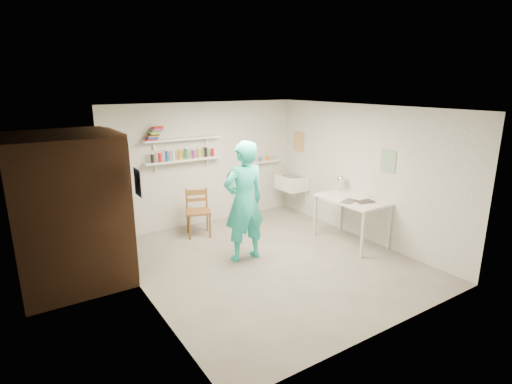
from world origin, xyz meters
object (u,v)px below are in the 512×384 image
belfast_sink (292,183)px  desk_lamp (341,179)px  wall_clock (237,179)px  wooden_chair (198,212)px  work_table (351,221)px  man (244,202)px

belfast_sink → desk_lamp: (0.09, -1.36, 0.34)m
wall_clock → wooden_chair: (-0.18, 1.11, -0.82)m
wall_clock → work_table: size_ratio=0.28×
work_table → desk_lamp: bearing=67.6°
man → wooden_chair: size_ratio=2.08×
belfast_sink → man: size_ratio=0.31×
work_table → wall_clock: bearing=160.9°
belfast_sink → wooden_chair: wooden_chair is taller
man → work_table: bearing=167.7°
belfast_sink → wooden_chair: (-2.22, -0.07, -0.24)m
wooden_chair → work_table: (2.11, -1.78, -0.05)m
wooden_chair → desk_lamp: (2.31, -1.29, 0.57)m
wall_clock → work_table: bearing=-18.3°
belfast_sink → wooden_chair: size_ratio=0.65×
wall_clock → work_table: 2.22m
belfast_sink → wall_clock: wall_clock is taller
desk_lamp → wall_clock: bearing=175.2°
work_table → wooden_chair: bearing=139.9°
wooden_chair → desk_lamp: 2.71m
wooden_chair → desk_lamp: size_ratio=6.04×
wooden_chair → desk_lamp: desk_lamp is taller
work_table → desk_lamp: size_ratio=8.00×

